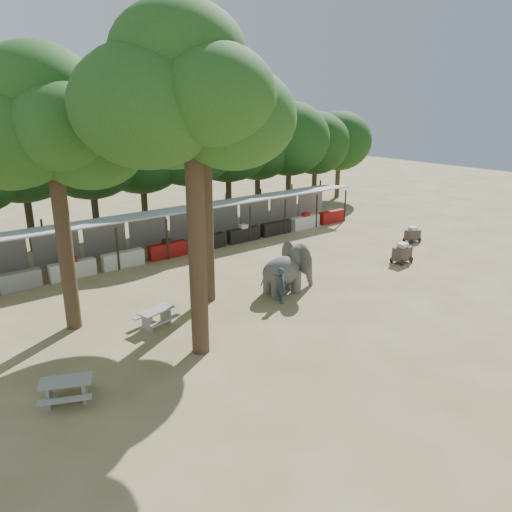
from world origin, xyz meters
TOP-DOWN VIEW (x-y plane):
  - ground at (0.00, 0.00)m, footprint 100.00×100.00m
  - vendor_stalls at (-0.00, 13.84)m, footprint 28.00×2.99m
  - yard_tree_left at (-9.13, 7.19)m, footprint 7.10×6.90m
  - yard_tree_center at (-6.13, 2.19)m, footprint 7.10×6.90m
  - yard_tree_back at (-3.13, 6.19)m, footprint 7.10×6.90m
  - backdrop_trees at (0.00, 19.00)m, footprint 46.46×5.95m
  - elephant at (0.58, 4.48)m, footprint 3.07×2.34m
  - handler at (-0.56, 3.67)m, footprint 0.63×0.72m
  - picnic_table_near at (-11.01, 1.80)m, footprint 1.99×1.91m
  - picnic_table_far at (-6.29, 4.94)m, footprint 1.75×1.64m
  - cart_front at (8.67, 3.75)m, footprint 1.20×0.80m
  - cart_back at (12.82, 5.95)m, footprint 1.13×0.84m

SIDE VIEW (x-z plane):
  - ground at x=0.00m, z-range 0.00..0.00m
  - picnic_table_far at x=-6.29m, z-range 0.11..0.86m
  - cart_back at x=12.82m, z-range -0.01..1.00m
  - picnic_table_near at x=-11.01m, z-range 0.12..0.90m
  - cart_front at x=8.67m, z-range -0.01..1.15m
  - handler at x=-0.56m, z-range 0.00..1.68m
  - elephant at x=0.58m, z-range 0.00..2.33m
  - vendor_stalls at x=0.00m, z-range -0.22..2.58m
  - backdrop_trees at x=0.00m, z-range 1.35..9.68m
  - yard_tree_left at x=-9.13m, z-range 2.69..13.71m
  - yard_tree_back at x=-3.13m, z-range 2.86..14.22m
  - yard_tree_center at x=-6.13m, z-range 3.19..15.23m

